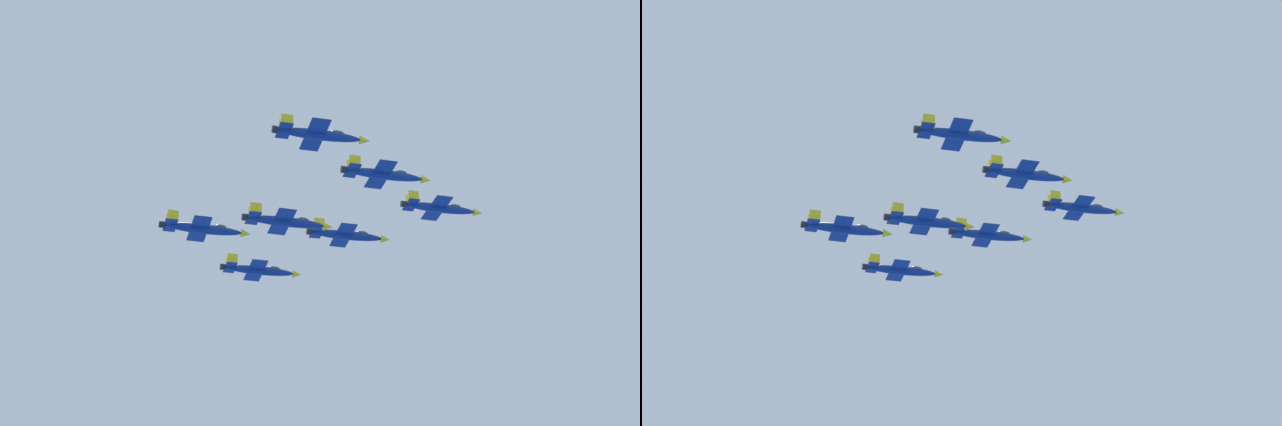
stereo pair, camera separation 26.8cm
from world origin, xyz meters
TOP-DOWN VIEW (x-y plane):
  - jet_lead at (-0.61, -0.64)m, footprint 14.14×9.44m
  - jet_left_wingman at (16.94, -5.23)m, footprint 14.77×9.82m
  - jet_right_wingman at (6.75, 15.94)m, footprint 14.35×9.60m
  - jet_left_outer at (34.50, -9.82)m, footprint 14.50×9.69m
  - jet_right_outer at (14.11, 32.53)m, footprint 14.29×9.52m
  - jet_slot_rear at (24.30, 11.35)m, footprint 14.67×9.82m
  - jet_trailing at (36.76, 17.35)m, footprint 14.20×9.50m

SIDE VIEW (x-z plane):
  - jet_trailing at x=36.76m, z-range 113.04..116.24m
  - jet_slot_rear at x=24.30m, z-range 115.99..119.30m
  - jet_left_outer at x=34.50m, z-range 117.51..120.77m
  - jet_right_outer at x=14.11m, z-range 119.07..122.27m
  - jet_right_wingman at x=6.75m, z-range 120.52..123.76m
  - jet_left_wingman at x=16.94m, z-range 120.78..124.08m
  - jet_lead at x=-0.61m, z-range 122.12..125.30m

